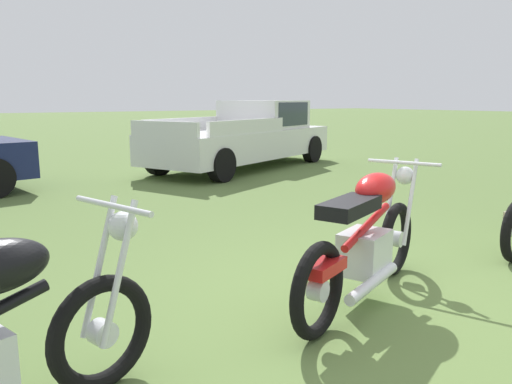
% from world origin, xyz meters
% --- Properties ---
extents(ground_plane, '(120.00, 120.00, 0.00)m').
position_xyz_m(ground_plane, '(0.00, 0.00, 0.00)').
color(ground_plane, '#567038').
extents(motorcycle_red, '(2.00, 1.04, 1.02)m').
position_xyz_m(motorcycle_red, '(0.06, 0.13, 0.49)').
color(motorcycle_red, black).
rests_on(motorcycle_red, ground).
extents(pickup_truck_white, '(5.33, 3.53, 1.49)m').
position_xyz_m(pickup_truck_white, '(3.63, 7.15, 0.75)').
color(pickup_truck_white, silver).
rests_on(pickup_truck_white, ground).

